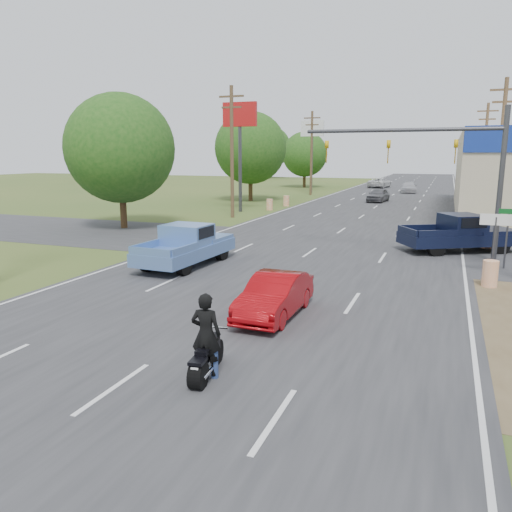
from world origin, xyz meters
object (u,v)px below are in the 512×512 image
at_px(navy_pickup, 462,233).
at_px(distant_car_white, 380,183).
at_px(red_convertible, 275,296).
at_px(distant_car_silver, 409,187).
at_px(rider, 206,338).
at_px(motorcycle, 206,360).
at_px(distant_car_grey, 378,195).
at_px(blue_pickup, 188,245).

bearing_deg(navy_pickup, distant_car_white, 161.47).
distance_m(red_convertible, distant_car_silver, 54.86).
bearing_deg(distant_car_white, rider, 103.76).
xyz_separation_m(motorcycle, distant_car_grey, (-2.11, 44.45, 0.29)).
distance_m(motorcycle, rider, 0.49).
height_order(red_convertible, distant_car_silver, distant_car_silver).
relative_size(red_convertible, motorcycle, 2.03).
bearing_deg(blue_pickup, rider, -56.78).
relative_size(motorcycle, distant_car_white, 0.36).
xyz_separation_m(motorcycle, rider, (-0.00, 0.04, 0.49)).
height_order(blue_pickup, distant_car_white, blue_pickup).
relative_size(blue_pickup, distant_car_silver, 1.18).
relative_size(red_convertible, distant_car_silver, 0.82).
height_order(motorcycle, blue_pickup, blue_pickup).
relative_size(rider, distant_car_white, 0.35).
xyz_separation_m(rider, blue_pickup, (-5.97, 10.11, 0.01)).
height_order(rider, navy_pickup, navy_pickup).
bearing_deg(red_convertible, distant_car_grey, 94.14).
bearing_deg(motorcycle, distant_car_white, 87.07).
relative_size(rider, navy_pickup, 0.30).
distance_m(red_convertible, distant_car_grey, 39.87).
xyz_separation_m(red_convertible, distant_car_white, (-5.04, 63.76, 0.09)).
relative_size(motorcycle, rider, 1.05).
bearing_deg(blue_pickup, navy_pickup, 36.83).
relative_size(rider, distant_car_grey, 0.44).
bearing_deg(blue_pickup, distant_car_white, 91.71).
xyz_separation_m(red_convertible, navy_pickup, (5.51, 13.31, 0.32)).
bearing_deg(rider, navy_pickup, -114.26).
bearing_deg(distant_car_silver, rider, -93.38).
bearing_deg(navy_pickup, red_convertible, -52.81).
bearing_deg(rider, distant_car_white, -92.93).
bearing_deg(distant_car_white, red_convertible, 104.08).
xyz_separation_m(navy_pickup, distant_car_white, (-10.54, 50.45, -0.23)).
height_order(rider, blue_pickup, rider).
bearing_deg(distant_car_white, blue_pickup, 98.63).
xyz_separation_m(motorcycle, navy_pickup, (5.51, 17.95, 0.53)).
height_order(rider, distant_car_white, rider).
bearing_deg(red_convertible, blue_pickup, 138.48).
relative_size(rider, distant_car_silver, 0.39).
bearing_deg(distant_car_grey, rider, -80.35).
height_order(red_convertible, navy_pickup, navy_pickup).
height_order(blue_pickup, navy_pickup, navy_pickup).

